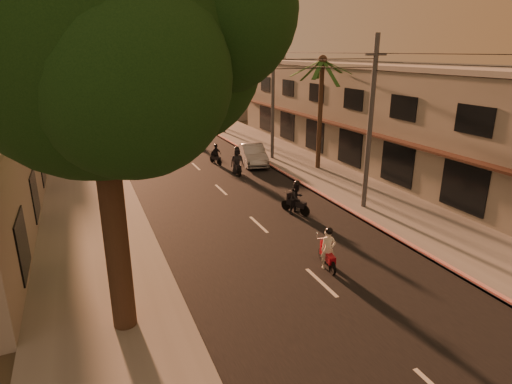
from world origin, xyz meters
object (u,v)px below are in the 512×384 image
Objects in this scene: palm_tree at (322,67)px; scooter_mid_b at (216,155)px; broadleaf_tree at (109,38)px; scooter_far_a at (237,162)px; scooter_mid_a at (297,198)px; parked_car at (253,154)px; scooter_far_b at (184,131)px; scooter_red at (328,250)px.

palm_tree is 9.96m from scooter_mid_b.
broadleaf_tree is 18.76m from scooter_far_a.
parked_car is at bearing 57.08° from scooter_mid_a.
broadleaf_tree is 1.48× the size of palm_tree.
scooter_far_b is at bearing 69.19° from scooter_mid_a.
parked_car is (2.71, -10.65, -0.16)m from scooter_far_b.
broadleaf_tree is at bearing -83.55° from scooter_far_b.
scooter_far_a reaches higher than parked_car.
broadleaf_tree reaches higher than scooter_far_a.
scooter_mid_b is 2.77m from parked_car.
scooter_mid_a reaches higher than parked_car.
scooter_red is 26.87m from scooter_far_b.
scooter_far_a reaches higher than scooter_mid_b.
palm_tree is 4.09× the size of scooter_far_a.
scooter_far_b is at bearing 99.92° from scooter_far_a.
broadleaf_tree is 29.79m from scooter_far_b.
scooter_mid_a is 0.38× the size of parked_car.
palm_tree is 4.69× the size of scooter_red.
scooter_far_b is at bearing 115.48° from parked_car.
broadleaf_tree is at bearing -113.55° from scooter_far_a.
palm_tree is 16.48m from scooter_far_b.
scooter_mid_a is at bearing 85.35° from scooter_red.
parked_car is (-3.80, 3.14, -6.40)m from palm_tree.
broadleaf_tree is at bearing -136.52° from palm_tree.
scooter_mid_a is (-5.56, -7.32, -6.31)m from palm_tree.
scooter_mid_a is 8.23m from scooter_far_a.
scooter_far_a is (-5.87, 0.91, -6.26)m from palm_tree.
scooter_far_b is 10.99m from parked_car.
palm_tree is at bearing -1.68° from scooter_far_a.
scooter_mid_b is at bearing 98.46° from scooter_red.
scooter_red is 5.98m from scooter_mid_a.
scooter_red is 14.04m from scooter_far_a.
palm_tree reaches higher than scooter_mid_b.
scooter_far_a is (1.32, 13.98, 0.12)m from scooter_red.
scooter_far_b reaches higher than scooter_red.
broadleaf_tree reaches higher than parked_car.
scooter_mid_a is at bearing -127.24° from palm_tree.
broadleaf_tree is at bearing -111.22° from parked_car.
broadleaf_tree is 10.73m from scooter_red.
scooter_far_b is 0.41× the size of parked_car.
scooter_red is 1.09× the size of scooter_mid_b.
parked_car is (2.07, 2.24, -0.14)m from scooter_far_a.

